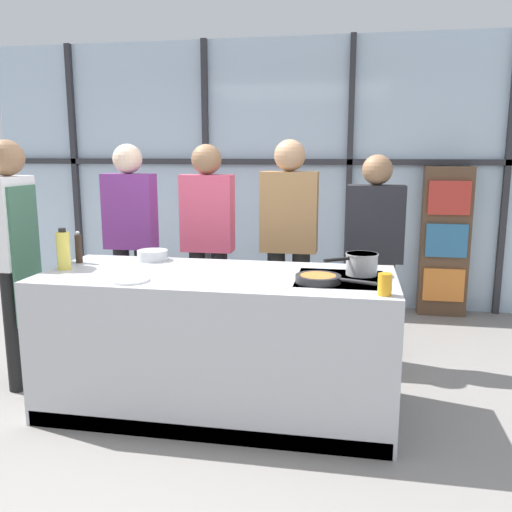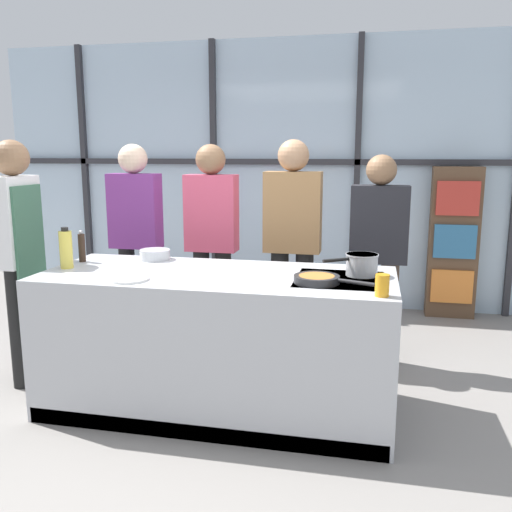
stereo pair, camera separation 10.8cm
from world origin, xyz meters
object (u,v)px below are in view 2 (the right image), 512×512
oil_bottle (66,249)px  pepper_grinder (82,247)px  spectator_far_left (136,232)px  frying_pan (318,279)px  saucepan (361,264)px  mixing_bowl (155,254)px  chef (19,244)px  white_plate (129,279)px  spectator_far_right (378,248)px  spectator_center_left (212,235)px  spectator_center_right (292,236)px  juice_glass_near (382,285)px

oil_bottle → pepper_grinder: bearing=92.7°
spectator_far_left → frying_pan: spectator_far_left is taller
saucepan → pepper_grinder: pepper_grinder is taller
mixing_bowl → oil_bottle: (-0.45, -0.39, 0.09)m
chef → white_plate: size_ratio=7.53×
spectator_far_right → white_plate: (-1.45, -1.28, -0.02)m
spectator_center_left → oil_bottle: (-0.67, -1.05, 0.04)m
spectator_center_right → spectator_far_right: spectator_center_right is taller
spectator_far_right → oil_bottle: 2.25m
chef → mixing_bowl: bearing=104.8°
spectator_center_right → frying_pan: size_ratio=3.75×
pepper_grinder → juice_glass_near: (2.01, -0.50, -0.04)m
saucepan → juice_glass_near: saucepan is taller
frying_pan → saucepan: bearing=46.1°
spectator_far_left → pepper_grinder: spectator_far_left is taller
spectator_center_left → spectator_center_right: spectator_center_right is taller
spectator_center_right → saucepan: spectator_center_right is taller
spectator_far_right → frying_pan: bearing=72.7°
spectator_far_right → juice_glass_near: 1.34m
spectator_center_left → pepper_grinder: 1.08m
saucepan → spectator_far_left: bearing=155.2°
spectator_far_left → spectator_center_right: size_ratio=0.98×
spectator_center_right → mixing_bowl: size_ratio=8.20×
white_plate → mixing_bowl: mixing_bowl is taller
saucepan → juice_glass_near: 0.48m
spectator_far_left → oil_bottle: bearing=89.5°
frying_pan → oil_bottle: (-1.64, 0.07, 0.10)m
chef → spectator_center_right: 1.99m
frying_pan → oil_bottle: size_ratio=1.72×
spectator_far_left → spectator_center_left: (0.66, 0.00, -0.00)m
mixing_bowl → pepper_grinder: size_ratio=0.96×
mixing_bowl → juice_glass_near: (1.55, -0.68, 0.02)m
frying_pan → juice_glass_near: juice_glass_near is taller
spectator_far_left → pepper_grinder: 0.84m
spectator_far_right → pepper_grinder: bearing=22.7°
saucepan → oil_bottle: oil_bottle is taller
frying_pan → spectator_center_right: bearing=105.6°
spectator_far_left → frying_pan: bearing=145.6°
saucepan → spectator_far_right: bearing=83.0°
spectator_far_left → saucepan: bearing=155.2°
oil_bottle → pepper_grinder: 0.21m
spectator_center_right → mixing_bowl: bearing=37.0°
spectator_center_right → juice_glass_near: size_ratio=14.79×
spectator_center_left → white_plate: size_ratio=7.44×
spectator_center_right → oil_bottle: bearing=38.3°
frying_pan → white_plate: 1.11m
spectator_far_right → saucepan: spectator_far_right is taller
juice_glass_near → spectator_far_right: bearing=90.4°
chef → spectator_center_right: size_ratio=0.99×
white_plate → juice_glass_near: size_ratio=1.95×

